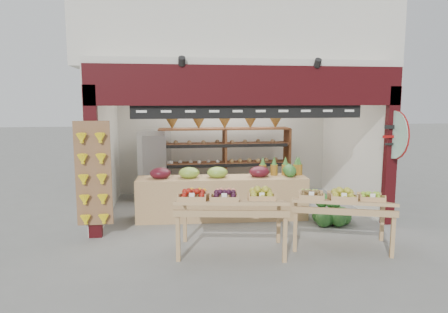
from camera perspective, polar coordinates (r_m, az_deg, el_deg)
ground at (r=8.55m, az=2.13°, el=-8.21°), size 60.00×60.00×0.00m
shop_structure at (r=9.92m, az=0.55°, el=16.90°), size 6.36×5.12×5.40m
banana_board at (r=7.14m, az=-18.19°, el=-2.66°), size 0.60×0.15×1.80m
gift_sign at (r=8.13m, az=23.17°, el=2.86°), size 0.04×0.93×0.92m
back_shelving at (r=9.83m, az=0.09°, el=1.16°), size 3.24×0.53×1.98m
refrigerator at (r=9.67m, az=-9.82°, el=-1.28°), size 0.79×0.79×1.69m
cardboard_stack at (r=8.62m, az=-5.55°, el=-6.41°), size 1.02×0.74×0.67m
mid_counter at (r=8.13m, az=-0.31°, el=-5.64°), size 3.44×0.85×1.07m
display_table_left at (r=6.33m, az=0.03°, el=-6.15°), size 1.84×1.21×1.08m
display_table_right at (r=6.84m, az=15.88°, el=-5.88°), size 1.78×1.33×1.01m
watermelon_pile at (r=8.16m, az=15.02°, el=-7.80°), size 0.80×0.75×0.57m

